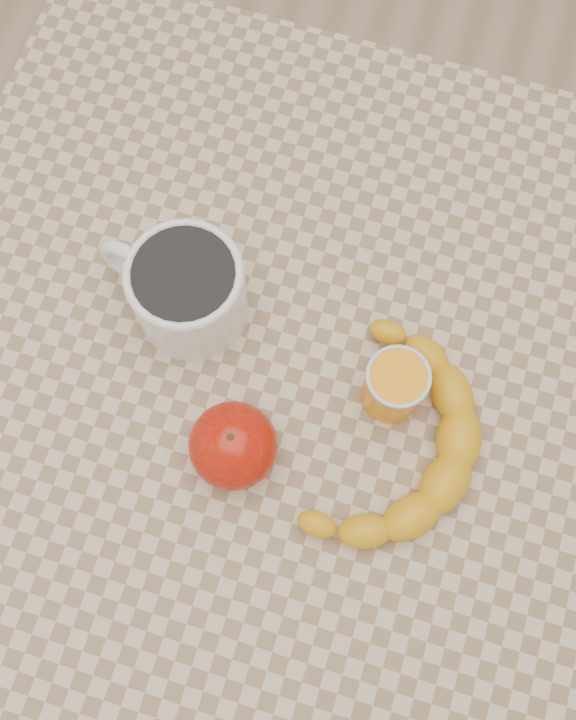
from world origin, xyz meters
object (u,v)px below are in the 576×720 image
(table, at_px, (288,389))
(coffee_mug, at_px, (185,289))
(apple, at_px, (233,446))
(orange_juice_glass, at_px, (394,386))
(banana, at_px, (393,445))

(table, bearing_deg, coffee_mug, 164.96)
(table, distance_m, apple, 0.16)
(coffee_mug, bearing_deg, apple, -55.15)
(table, xyz_separation_m, orange_juice_glass, (0.10, -0.00, 0.12))
(banana, bearing_deg, orange_juice_glass, 119.29)
(apple, xyz_separation_m, banana, (0.14, 0.05, -0.02))
(coffee_mug, xyz_separation_m, apple, (0.09, -0.13, -0.01))
(coffee_mug, xyz_separation_m, orange_juice_glass, (0.22, -0.03, -0.01))
(apple, bearing_deg, coffee_mug, 124.85)
(coffee_mug, relative_size, banana, 0.54)
(banana, bearing_deg, apple, -147.42)
(coffee_mug, distance_m, banana, 0.25)
(table, relative_size, apple, 7.32)
(coffee_mug, distance_m, orange_juice_glass, 0.22)
(table, relative_size, coffee_mug, 4.88)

